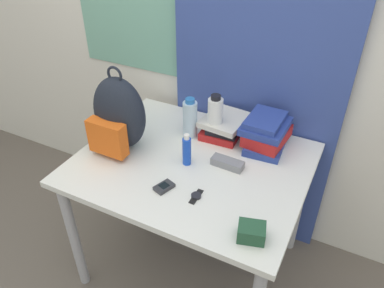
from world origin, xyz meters
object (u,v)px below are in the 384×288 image
book_stack_center (266,133)px  sports_bottle (215,118)px  cell_phone (164,187)px  sunglasses_case (227,163)px  sunscreen_bottle (187,150)px  backpack (118,116)px  camera_pouch (251,232)px  book_stack_left (224,126)px  wristwatch (196,196)px  water_bottle (190,119)px

book_stack_center → sports_bottle: (-0.25, -0.05, 0.04)m
sports_bottle → cell_phone: 0.46m
cell_phone → sunglasses_case: (0.18, 0.26, 0.01)m
sunscreen_bottle → cell_phone: sunscreen_bottle is taller
backpack → camera_pouch: bearing=-19.1°
book_stack_left → sports_bottle: 0.09m
wristwatch → sunscreen_bottle: bearing=127.2°
camera_pouch → wristwatch: size_ratio=1.27×
wristwatch → book_stack_center: bearing=74.1°
camera_pouch → wristwatch: bearing=159.4°
backpack → sunglasses_case: size_ratio=2.75×
book_stack_center → sunglasses_case: 0.26m
water_bottle → sunglasses_case: bearing=-29.1°
sunscreen_bottle → backpack: bearing=-176.2°
sports_bottle → book_stack_center: bearing=12.0°
book_stack_center → sunglasses_case: book_stack_center is taller
wristwatch → sports_bottle: bearing=104.5°
sunscreen_bottle → camera_pouch: (0.41, -0.29, -0.04)m
cell_phone → book_stack_center: bearing=60.4°
book_stack_left → sunglasses_case: size_ratio=1.65×
sports_bottle → wristwatch: 0.46m
camera_pouch → book_stack_left: bearing=121.2°
water_bottle → backpack: bearing=-137.1°
book_stack_left → sunscreen_bottle: bearing=-100.6°
sports_bottle → cell_phone: bearing=-94.4°
sports_bottle → sunscreen_bottle: bearing=-96.4°
book_stack_center → cell_phone: bearing=-119.6°
camera_pouch → sports_bottle: bearing=125.8°
book_stack_center → cell_phone: book_stack_center is taller
backpack → water_bottle: size_ratio=1.96×
water_bottle → sunglasses_case: water_bottle is taller
water_bottle → cell_phone: bearing=-78.1°
backpack → water_bottle: bearing=42.9°
sunglasses_case → camera_pouch: 0.43m
water_bottle → camera_pouch: (0.51, -0.50, -0.07)m
cell_phone → wristwatch: (0.15, 0.01, -0.00)m
backpack → wristwatch: backpack is taller
book_stack_left → cell_phone: 0.51m
backpack → book_stack_center: bearing=27.4°
book_stack_center → cell_phone: size_ratio=2.96×
water_bottle → sports_bottle: sports_bottle is taller
book_stack_center → camera_pouch: size_ratio=2.42×
sunscreen_bottle → cell_phone: (-0.01, -0.20, -0.07)m
book_stack_left → wristwatch: book_stack_left is taller
book_stack_left → water_bottle: 0.18m
backpack → cell_phone: bearing=-27.0°
camera_pouch → water_bottle: bearing=135.4°
water_bottle → cell_phone: size_ratio=2.22×
camera_pouch → wristwatch: camera_pouch is taller
water_bottle → sports_bottle: size_ratio=0.87×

